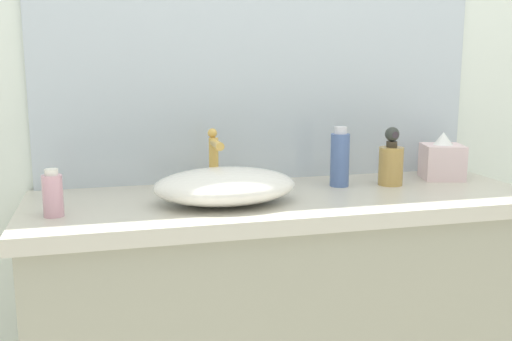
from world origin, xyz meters
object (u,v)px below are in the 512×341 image
sink_basin (225,186)px  soap_dispenser (391,162)px  tissue_box (442,159)px  perfume_bottle (340,158)px  lotion_bottle (53,194)px

sink_basin → soap_dispenser: 0.55m
soap_dispenser → tissue_box: soap_dispenser is taller
sink_basin → tissue_box: size_ratio=2.51×
soap_dispenser → perfume_bottle: size_ratio=0.99×
sink_basin → lotion_bottle: lotion_bottle is taller
lotion_bottle → perfume_bottle: size_ratio=0.65×
lotion_bottle → perfume_bottle: (0.82, 0.16, 0.03)m
soap_dispenser → tissue_box: 0.21m
lotion_bottle → tissue_box: bearing=8.7°
soap_dispenser → tissue_box: (0.21, 0.05, -0.01)m
perfume_bottle → soap_dispenser: bearing=-7.8°
perfume_bottle → lotion_bottle: bearing=-169.2°
sink_basin → soap_dispenser: size_ratio=2.13×
sink_basin → perfume_bottle: (0.38, 0.13, 0.04)m
perfume_bottle → tissue_box: size_ratio=1.19×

